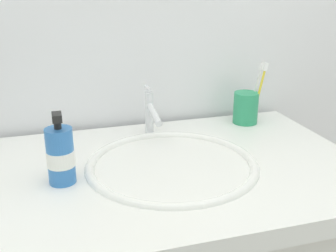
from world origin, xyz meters
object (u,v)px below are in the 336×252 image
soap_dispenser (61,155)px  toothbrush_white (256,88)px  faucet (151,113)px  toothbrush_yellow (260,89)px  toothbrush_cup (246,108)px

soap_dispenser → toothbrush_white: bearing=22.9°
faucet → toothbrush_white: toothbrush_white is taller
faucet → toothbrush_yellow: (0.35, 0.01, 0.04)m
toothbrush_yellow → toothbrush_white: size_ratio=1.02×
toothbrush_white → toothbrush_cup: bearing=-166.9°
toothbrush_cup → toothbrush_yellow: (0.03, -0.02, 0.06)m
faucet → soap_dispenser: bearing=-139.6°
faucet → soap_dispenser: (-0.26, -0.22, -0.01)m
toothbrush_cup → soap_dispenser: soap_dispenser is taller
toothbrush_white → soap_dispenser: 0.66m
toothbrush_cup → toothbrush_yellow: toothbrush_yellow is taller
faucet → toothbrush_cup: (0.31, 0.03, -0.02)m
toothbrush_yellow → soap_dispenser: size_ratio=1.14×
toothbrush_yellow → soap_dispenser: (-0.61, -0.23, -0.05)m
toothbrush_cup → toothbrush_yellow: bearing=-30.9°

